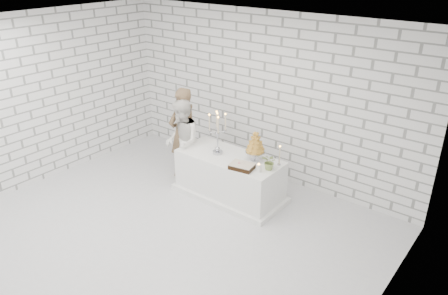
{
  "coord_description": "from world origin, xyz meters",
  "views": [
    {
      "loc": [
        3.97,
        -3.69,
        3.84
      ],
      "look_at": [
        0.19,
        1.12,
        1.05
      ],
      "focal_mm": 34.37,
      "sensor_mm": 36.0,
      "label": 1
    }
  ],
  "objects_px": {
    "cake_table": "(229,176)",
    "groom": "(183,133)",
    "croquembouche": "(255,146)",
    "bride": "(182,141)",
    "candelabra": "(217,133)"
  },
  "relations": [
    {
      "from": "groom",
      "to": "candelabra",
      "type": "height_order",
      "value": "groom"
    },
    {
      "from": "cake_table",
      "to": "croquembouche",
      "type": "distance_m",
      "value": 0.77
    },
    {
      "from": "cake_table",
      "to": "bride",
      "type": "distance_m",
      "value": 1.09
    },
    {
      "from": "bride",
      "to": "candelabra",
      "type": "bearing_deg",
      "value": 45.28
    },
    {
      "from": "cake_table",
      "to": "groom",
      "type": "bearing_deg",
      "value": 175.21
    },
    {
      "from": "bride",
      "to": "candelabra",
      "type": "xyz_separation_m",
      "value": [
        0.79,
        0.03,
        0.35
      ]
    },
    {
      "from": "cake_table",
      "to": "croquembouche",
      "type": "relative_size",
      "value": 3.48
    },
    {
      "from": "cake_table",
      "to": "candelabra",
      "type": "xyz_separation_m",
      "value": [
        -0.22,
        -0.04,
        0.74
      ]
    },
    {
      "from": "cake_table",
      "to": "groom",
      "type": "height_order",
      "value": "groom"
    },
    {
      "from": "cake_table",
      "to": "bride",
      "type": "relative_size",
      "value": 1.17
    },
    {
      "from": "bride",
      "to": "croquembouche",
      "type": "bearing_deg",
      "value": 51.46
    },
    {
      "from": "groom",
      "to": "candelabra",
      "type": "bearing_deg",
      "value": 86.07
    },
    {
      "from": "bride",
      "to": "cake_table",
      "type": "bearing_deg",
      "value": 47.17
    },
    {
      "from": "candelabra",
      "to": "croquembouche",
      "type": "distance_m",
      "value": 0.67
    },
    {
      "from": "bride",
      "to": "candelabra",
      "type": "height_order",
      "value": "bride"
    }
  ]
}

